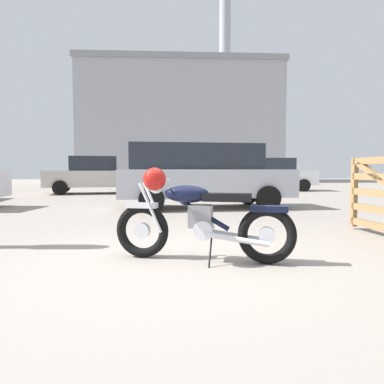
% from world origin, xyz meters
% --- Properties ---
extents(ground_plane, '(80.00, 80.00, 0.00)m').
position_xyz_m(ground_plane, '(0.00, 0.00, 0.00)').
color(ground_plane, gray).
extents(vintage_motorcycle, '(2.01, 0.82, 1.07)m').
position_xyz_m(vintage_motorcycle, '(0.20, -0.05, 0.49)').
color(vintage_motorcycle, black).
rests_on(vintage_motorcycle, ground_plane).
extents(red_hatchback_near, '(4.42, 2.43, 1.67)m').
position_xyz_m(red_hatchback_near, '(-3.00, 12.26, 0.84)').
color(red_hatchback_near, black).
rests_on(red_hatchback_near, ground_plane).
extents(pale_sedan_back, '(4.76, 2.10, 1.74)m').
position_xyz_m(pale_sedan_back, '(1.02, 5.57, 0.94)').
color(pale_sedan_back, black).
rests_on(pale_sedan_back, ground_plane).
extents(blue_hatchback_right, '(4.42, 2.41, 1.67)m').
position_xyz_m(blue_hatchback_right, '(5.90, 13.52, 0.84)').
color(blue_hatchback_right, black).
rests_on(blue_hatchback_right, ground_plane).
extents(industrial_building, '(18.89, 12.75, 23.15)m').
position_xyz_m(industrial_building, '(2.48, 31.24, 5.54)').
color(industrial_building, '#9EA0A8').
rests_on(industrial_building, ground_plane).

